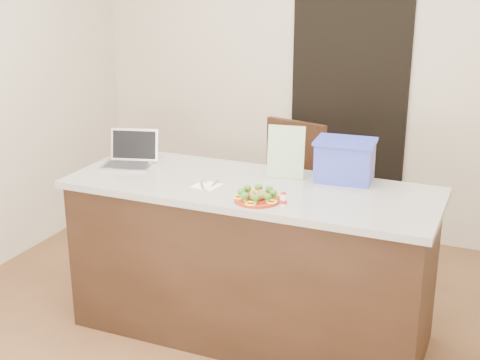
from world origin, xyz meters
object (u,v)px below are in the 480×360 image
at_px(napkin, 207,186).
at_px(blue_box, 345,160).
at_px(island, 250,260).
at_px(chair, 289,188).
at_px(yogurt_bottle, 284,200).
at_px(laptop, 130,156).
at_px(plate, 257,199).

relative_size(napkin, blue_box, 0.38).
bearing_deg(island, napkin, -150.17).
bearing_deg(chair, yogurt_bottle, -58.36).
xyz_separation_m(island, yogurt_bottle, (0.28, -0.24, 0.49)).
relative_size(laptop, chair, 0.32).
xyz_separation_m(island, plate, (0.13, -0.23, 0.47)).
bearing_deg(yogurt_bottle, plate, 174.17).
bearing_deg(napkin, island, 29.83).
bearing_deg(napkin, blue_box, 30.58).
bearing_deg(island, blue_box, 30.92).
bearing_deg(laptop, blue_box, -6.51).
height_order(plate, napkin, plate).
height_order(island, napkin, napkin).
relative_size(yogurt_bottle, blue_box, 0.21).
relative_size(plate, blue_box, 0.69).
relative_size(napkin, laptop, 0.39).
bearing_deg(blue_box, yogurt_bottle, -113.10).
distance_m(island, chair, 0.94).
bearing_deg(chair, laptop, -116.01).
xyz_separation_m(island, napkin, (-0.21, -0.12, 0.46)).
xyz_separation_m(plate, blue_box, (0.32, 0.50, 0.11)).
distance_m(island, blue_box, 0.78).
distance_m(yogurt_bottle, laptop, 1.13).
bearing_deg(chair, napkin, -82.53).
xyz_separation_m(yogurt_bottle, blue_box, (0.17, 0.52, 0.09)).
bearing_deg(plate, island, 119.62).
bearing_deg(napkin, chair, 83.16).
relative_size(napkin, yogurt_bottle, 1.82).
bearing_deg(plate, laptop, 162.64).
distance_m(laptop, blue_box, 1.28).
distance_m(yogurt_bottle, blue_box, 0.55).
relative_size(plate, chair, 0.23).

